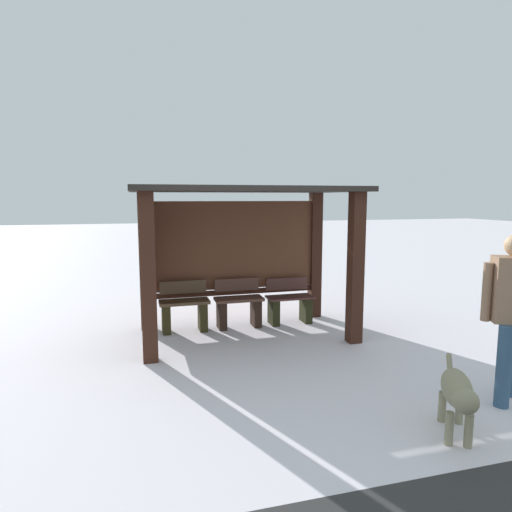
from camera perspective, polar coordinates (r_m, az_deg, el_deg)
The scene contains 7 objects.
ground_plane at distance 6.76m, azimuth -1.37°, elevation -10.15°, with size 60.00×60.00×0.00m, color white.
bus_shelter at distance 6.64m, azimuth -2.82°, elevation 3.33°, with size 3.23×1.85×2.21m.
bench_left_inside at distance 6.94m, azimuth -9.24°, elevation -6.89°, with size 0.76×0.34×0.77m.
bench_center_inside at distance 7.08m, azimuth -2.25°, elevation -6.56°, with size 0.76×0.35×0.76m.
bench_right_inside at distance 7.32m, azimuth 4.35°, elevation -6.28°, with size 0.76×0.36×0.73m.
person_walking at distance 5.08m, azimuth 30.16°, elevation -5.58°, with size 0.55×0.40×1.71m.
dog at distance 4.31m, azimuth 24.58°, elevation -15.73°, with size 0.56×0.87×0.58m.
Camera 1 is at (-1.55, -6.24, 2.06)m, focal length 30.97 mm.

